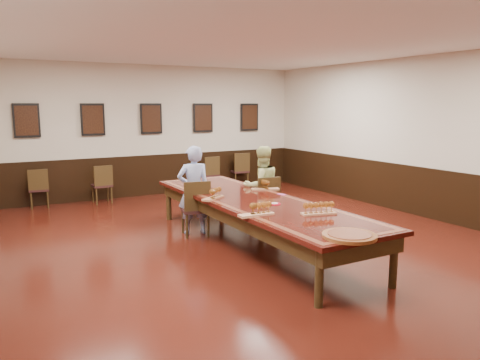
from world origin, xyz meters
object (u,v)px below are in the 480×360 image
spare_chair_a (39,188)px  spare_chair_d (239,170)px  conference_table (255,209)px  spare_chair_b (102,184)px  person_man (194,190)px  person_woman (262,186)px  chair_man (195,208)px  chair_woman (264,201)px  spare_chair_c (209,174)px  carved_platter (349,236)px

spare_chair_a → spare_chair_d: spare_chair_d is taller
spare_chair_a → conference_table: bearing=126.1°
spare_chair_a → spare_chair_b: size_ratio=0.98×
spare_chair_d → conference_table: spare_chair_d is taller
spare_chair_a → person_man: (2.11, -3.60, 0.34)m
spare_chair_d → person_woman: size_ratio=0.64×
chair_man → person_woman: 1.38m
spare_chair_b → chair_woman: bearing=119.5°
person_woman → conference_table: person_woman is taller
spare_chair_d → person_woman: 4.13m
spare_chair_d → spare_chair_a: bearing=6.4°
chair_man → spare_chair_c: chair_man is taller
spare_chair_b → carved_platter: size_ratio=1.42×
chair_man → spare_chair_c: bearing=-107.1°
spare_chair_a → person_man: size_ratio=0.56×
spare_chair_b → spare_chair_d: (3.77, 0.28, 0.03)m
chair_woman → person_woman: 0.29m
spare_chair_b → conference_table: bearing=105.6°
spare_chair_c → spare_chair_d: 0.98m
chair_man → spare_chair_d: 4.83m
spare_chair_b → spare_chair_c: (2.80, 0.17, 0.02)m
spare_chair_b → spare_chair_c: 2.80m
spare_chair_c → chair_woman: bearing=77.9°
chair_man → spare_chair_d: (2.99, 3.79, -0.01)m
chair_woman → spare_chair_b: (-2.12, 3.61, -0.03)m
spare_chair_c → person_man: bearing=58.9°
chair_man → person_woman: size_ratio=0.65×
spare_chair_c → person_woman: bearing=77.8°
chair_man → carved_platter: chair_man is taller
spare_chair_a → spare_chair_c: spare_chair_c is taller
carved_platter → person_man: bearing=96.3°
chair_woman → spare_chair_b: chair_woman is taller
person_man → conference_table: person_man is taller
chair_woman → person_man: size_ratio=0.61×
spare_chair_b → spare_chair_d: size_ratio=0.93×
person_man → carved_platter: (0.38, -3.49, -0.00)m
chair_man → spare_chair_c: size_ratio=1.06×
chair_man → spare_chair_b: bearing=-65.8°
carved_platter → chair_woman: bearing=74.1°
chair_woman → spare_chair_c: 3.83m
person_man → carved_platter: person_man is taller
spare_chair_a → carved_platter: bearing=116.2°
chair_woman → carved_platter: bearing=79.3°
spare_chair_c → person_man: 4.11m
chair_man → carved_platter: (0.40, -3.39, 0.29)m
chair_man → conference_table: bearing=130.5°
spare_chair_c → conference_table: spare_chair_c is taller
spare_chair_d → spare_chair_b: bearing=9.8°
spare_chair_c → person_woman: size_ratio=0.62×
chair_man → carved_platter: 3.42m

